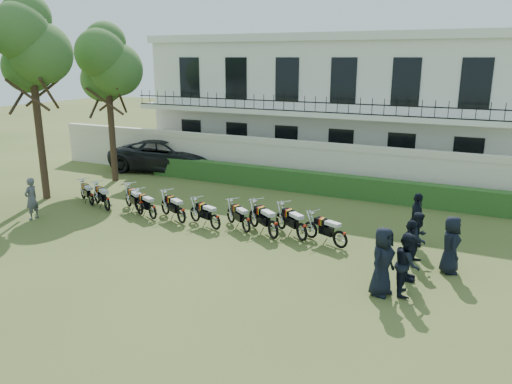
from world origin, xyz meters
TOP-DOWN VIEW (x-y plane):
  - ground at (0.00, 0.00)m, footprint 100.00×100.00m
  - perimeter_wall at (0.00, 8.00)m, footprint 30.00×0.35m
  - hedge at (1.00, 7.20)m, footprint 18.00×0.60m
  - building at (0.00, 13.96)m, footprint 20.40×9.60m
  - tree_west_mid at (-9.46, 1.00)m, footprint 3.40×3.20m
  - tree_west_near at (-8.96, 5.00)m, footprint 3.40×3.20m
  - motorcycle_0 at (-6.74, 0.95)m, footprint 1.62×0.98m
  - motorcycle_1 at (-5.59, 0.65)m, footprint 1.73×1.03m
  - motorcycle_2 at (-4.02, 0.82)m, footprint 1.76×1.12m
  - motorcycle_3 at (-3.21, 0.59)m, footprint 1.74×0.93m
  - motorcycle_4 at (-1.90, 0.66)m, footprint 1.81×1.04m
  - motorcycle_5 at (-0.36, 0.60)m, footprint 1.78×0.86m
  - motorcycle_6 at (0.80, 0.84)m, footprint 1.57×1.15m
  - motorcycle_7 at (1.95, 0.68)m, footprint 1.77×1.29m
  - motorcycle_8 at (2.92, 0.93)m, footprint 1.71×1.26m
  - motorcycle_9 at (4.32, 0.86)m, footprint 1.83×0.86m
  - suv at (-7.90, 8.14)m, footprint 6.82×4.08m
  - inspector at (-7.53, -1.41)m, footprint 0.47×0.65m
  - officer_0 at (6.28, -1.86)m, footprint 0.82×1.05m
  - officer_1 at (6.87, -1.54)m, footprint 0.83×0.97m
  - officer_2 at (6.78, -0.64)m, footprint 0.58×1.11m
  - officer_3 at (7.78, 0.46)m, footprint 0.79×0.98m
  - officer_4 at (6.80, 0.81)m, footprint 0.85×0.95m
  - officer_5 at (6.51, 2.31)m, footprint 0.60×1.13m

SIDE VIEW (x-z plane):
  - ground at x=0.00m, z-range 0.00..0.00m
  - motorcycle_0 at x=-6.74m, z-range -0.04..0.95m
  - motorcycle_6 at x=0.80m, z-range -0.04..0.97m
  - motorcycle_5 at x=-0.36m, z-range -0.04..0.99m
  - motorcycle_3 at x=-3.21m, z-range -0.04..0.99m
  - motorcycle_9 at x=4.32m, z-range -0.04..1.01m
  - motorcycle_1 at x=-5.59m, z-range -0.04..1.01m
  - hedge at x=1.00m, z-range 0.00..1.00m
  - motorcycle_4 at x=-1.90m, z-range -0.04..1.05m
  - motorcycle_2 at x=-4.02m, z-range -0.04..1.05m
  - motorcycle_8 at x=2.92m, z-range -0.04..1.07m
  - motorcycle_7 at x=1.95m, z-range -0.04..1.10m
  - officer_4 at x=6.80m, z-range 0.00..1.63m
  - inspector at x=-7.53m, z-range 0.00..1.67m
  - officer_1 at x=6.87m, z-range 0.00..1.73m
  - officer_3 at x=7.78m, z-range 0.00..1.74m
  - suv at x=-7.90m, z-range 0.00..1.78m
  - officer_2 at x=6.78m, z-range 0.00..1.81m
  - officer_5 at x=6.51m, z-range 0.00..1.84m
  - officer_0 at x=6.28m, z-range 0.00..1.90m
  - perimeter_wall at x=0.00m, z-range 0.02..2.32m
  - building at x=0.00m, z-range 0.01..7.41m
  - tree_west_near at x=-8.96m, z-range 1.94..9.84m
  - tree_west_mid at x=-9.46m, z-range 2.26..11.08m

